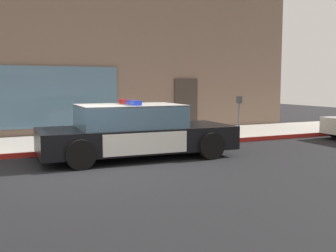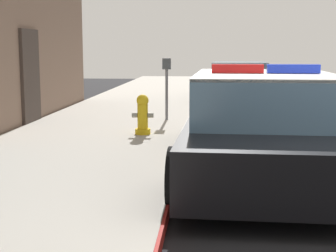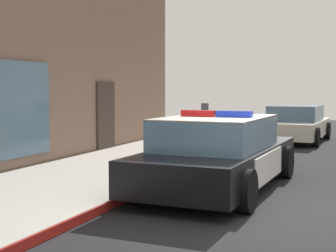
{
  "view_description": "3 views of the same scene",
  "coord_description": "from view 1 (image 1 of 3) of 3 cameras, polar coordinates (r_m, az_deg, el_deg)",
  "views": [
    {
      "loc": [
        -1.78,
        -8.58,
        1.91
      ],
      "look_at": [
        3.0,
        1.79,
        0.71
      ],
      "focal_mm": 43.29,
      "sensor_mm": 36.0,
      "label": 1
    },
    {
      "loc": [
        -4.91,
        1.91,
        1.68
      ],
      "look_at": [
        2.8,
        2.52,
        0.51
      ],
      "focal_mm": 54.12,
      "sensor_mm": 36.0,
      "label": 2
    },
    {
      "loc": [
        -7.3,
        -1.38,
        1.91
      ],
      "look_at": [
        2.62,
        2.54,
        1.1
      ],
      "focal_mm": 53.55,
      "sensor_mm": 36.0,
      "label": 3
    }
  ],
  "objects": [
    {
      "name": "police_cruiser",
      "position": [
        10.47,
        -4.65,
        -0.77
      ],
      "size": [
        5.04,
        2.3,
        1.49
      ],
      "rotation": [
        0.0,
        0.0,
        -0.04
      ],
      "color": "black",
      "rests_on": "ground"
    },
    {
      "name": "parking_meter",
      "position": [
        13.87,
        9.97,
        2.48
      ],
      "size": [
        0.12,
        0.18,
        1.34
      ],
      "color": "slate",
      "rests_on": "sidewalk"
    },
    {
      "name": "ground",
      "position": [
        8.97,
        -12.77,
        -6.45
      ],
      "size": [
        48.0,
        48.0,
        0.0
      ],
      "primitive_type": "plane",
      "color": "black"
    },
    {
      "name": "fire_hydrant",
      "position": [
        13.15,
        2.16,
        -0.15
      ],
      "size": [
        0.34,
        0.39,
        0.73
      ],
      "color": "gold",
      "rests_on": "sidewalk"
    },
    {
      "name": "sidewalk",
      "position": [
        12.81,
        -16.48,
        -2.48
      ],
      "size": [
        48.0,
        3.32,
        0.15
      ],
      "primitive_type": "cube",
      "color": "#B2ADA3",
      "rests_on": "ground"
    },
    {
      "name": "curb_red_paint",
      "position": [
        11.18,
        -15.24,
        -3.66
      ],
      "size": [
        28.8,
        0.04,
        0.14
      ],
      "primitive_type": "cube",
      "color": "maroon",
      "rests_on": "ground"
    }
  ]
}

